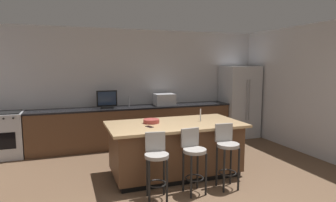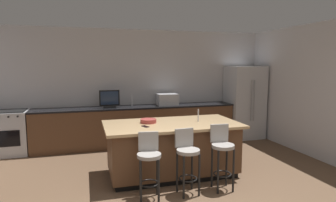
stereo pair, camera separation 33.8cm
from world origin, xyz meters
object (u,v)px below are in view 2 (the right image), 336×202
(microwave, at_px, (167,99))
(fruit_bowl, at_px, (148,121))
(bar_stool_center, at_px, (187,156))
(refrigerator, at_px, (244,102))
(range_oven, at_px, (9,133))
(cell_phone, at_px, (145,126))
(tv_monitor, at_px, (109,100))
(bar_stool_left, at_px, (149,160))
(bar_stool_right, at_px, (222,151))
(kitchen_island, at_px, (172,148))

(microwave, relative_size, fruit_bowl, 1.75)
(bar_stool_center, bearing_deg, microwave, 75.19)
(refrigerator, bearing_deg, microwave, 178.38)
(fruit_bowl, bearing_deg, refrigerator, 31.65)
(refrigerator, bearing_deg, range_oven, 179.41)
(microwave, xyz_separation_m, cell_phone, (-0.99, -2.16, -0.15))
(range_oven, distance_m, microwave, 3.53)
(refrigerator, xyz_separation_m, tv_monitor, (-3.44, 0.01, 0.18))
(range_oven, xyz_separation_m, fruit_bowl, (2.61, -1.87, 0.47))
(refrigerator, height_order, fruit_bowl, refrigerator)
(range_oven, bearing_deg, bar_stool_center, -42.94)
(microwave, relative_size, tv_monitor, 1.07)
(refrigerator, xyz_separation_m, bar_stool_left, (-3.13, -2.72, -0.36))
(cell_phone, bearing_deg, refrigerator, 14.58)
(cell_phone, bearing_deg, bar_stool_center, -71.39)
(range_oven, relative_size, microwave, 1.97)
(bar_stool_center, xyz_separation_m, fruit_bowl, (-0.38, 0.91, 0.37))
(cell_phone, bearing_deg, range_oven, 119.19)
(refrigerator, bearing_deg, cell_phone, -145.49)
(cell_phone, bearing_deg, bar_stool_right, -50.59)
(kitchen_island, bearing_deg, cell_phone, -162.97)
(range_oven, height_order, bar_stool_right, bar_stool_right)
(kitchen_island, distance_m, cell_phone, 0.69)
(tv_monitor, distance_m, fruit_bowl, 1.89)
(bar_stool_right, bearing_deg, fruit_bowl, 138.80)
(bar_stool_left, height_order, cell_phone, bar_stool_left)
(fruit_bowl, distance_m, cell_phone, 0.31)
(kitchen_island, bearing_deg, fruit_bowl, 160.59)
(microwave, bearing_deg, range_oven, -179.98)
(microwave, xyz_separation_m, bar_stool_center, (-0.49, -2.78, -0.49))
(fruit_bowl, bearing_deg, kitchen_island, -19.41)
(bar_stool_center, height_order, bar_stool_right, bar_stool_right)
(bar_stool_center, bearing_deg, kitchen_island, 84.97)
(microwave, height_order, bar_stool_center, microwave)
(range_oven, xyz_separation_m, microwave, (3.48, 0.00, 0.59))
(bar_stool_left, relative_size, bar_stool_center, 0.99)
(tv_monitor, bearing_deg, kitchen_island, -65.51)
(range_oven, height_order, bar_stool_left, range_oven)
(range_oven, height_order, bar_stool_center, bar_stool_center)
(bar_stool_center, distance_m, bar_stool_right, 0.56)
(tv_monitor, bearing_deg, fruit_bowl, -74.47)
(range_oven, height_order, tv_monitor, tv_monitor)
(refrigerator, relative_size, range_oven, 1.96)
(refrigerator, height_order, bar_stool_left, refrigerator)
(range_oven, xyz_separation_m, bar_stool_center, (2.99, -2.78, 0.10))
(bar_stool_center, xyz_separation_m, bar_stool_right, (0.56, -0.00, 0.02))
(tv_monitor, xyz_separation_m, bar_stool_right, (1.45, -2.73, -0.52))
(bar_stool_center, xyz_separation_m, cell_phone, (-0.50, 0.62, 0.34))
(tv_monitor, height_order, bar_stool_center, tv_monitor)
(fruit_bowl, bearing_deg, bar_stool_center, -67.32)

